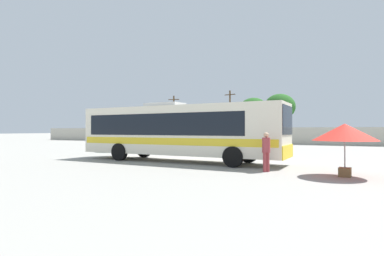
{
  "coord_description": "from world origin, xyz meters",
  "views": [
    {
      "loc": [
        9.43,
        -16.53,
        1.84
      ],
      "look_at": [
        0.24,
        2.4,
        1.98
      ],
      "focal_mm": 28.84,
      "sensor_mm": 36.0,
      "label": 1
    }
  ],
  "objects_px": {
    "parked_car_third_white": "(234,139)",
    "roadside_tree_left": "(178,113)",
    "coach_bus_cream_yellow": "(176,130)",
    "roadside_tree_midleft": "(253,110)",
    "vendor_umbrella_secondary_red": "(345,133)",
    "parked_car_leftmost_white": "(153,138)",
    "utility_pole_near": "(230,115)",
    "roadside_tree_midright": "(280,107)",
    "utility_pole_far": "(174,118)",
    "attendant_by_bus_door": "(266,150)",
    "vendor_umbrella_near_gate_green": "(118,132)",
    "parked_car_second_silver": "(194,138)"
  },
  "relations": [
    {
      "from": "parked_car_third_white",
      "to": "roadside_tree_left",
      "type": "relative_size",
      "value": 0.71
    },
    {
      "from": "coach_bus_cream_yellow",
      "to": "roadside_tree_midleft",
      "type": "bearing_deg",
      "value": 96.17
    },
    {
      "from": "vendor_umbrella_secondary_red",
      "to": "roadside_tree_midleft",
      "type": "distance_m",
      "value": 34.82
    },
    {
      "from": "parked_car_leftmost_white",
      "to": "utility_pole_near",
      "type": "xyz_separation_m",
      "value": [
        9.24,
        6.27,
        3.22
      ]
    },
    {
      "from": "parked_car_third_white",
      "to": "roadside_tree_midright",
      "type": "distance_m",
      "value": 11.88
    },
    {
      "from": "utility_pole_far",
      "to": "utility_pole_near",
      "type": "bearing_deg",
      "value": -2.48
    },
    {
      "from": "attendant_by_bus_door",
      "to": "utility_pole_near",
      "type": "distance_m",
      "value": 31.84
    },
    {
      "from": "coach_bus_cream_yellow",
      "to": "vendor_umbrella_secondary_red",
      "type": "relative_size",
      "value": 5.14
    },
    {
      "from": "vendor_umbrella_near_gate_green",
      "to": "utility_pole_near",
      "type": "relative_size",
      "value": 0.28
    },
    {
      "from": "coach_bus_cream_yellow",
      "to": "vendor_umbrella_secondary_red",
      "type": "height_order",
      "value": "coach_bus_cream_yellow"
    },
    {
      "from": "vendor_umbrella_near_gate_green",
      "to": "utility_pole_near",
      "type": "xyz_separation_m",
      "value": [
        2.42,
        22.24,
        2.34
      ]
    },
    {
      "from": "coach_bus_cream_yellow",
      "to": "utility_pole_near",
      "type": "relative_size",
      "value": 1.64
    },
    {
      "from": "roadside_tree_midleft",
      "to": "roadside_tree_left",
      "type": "bearing_deg",
      "value": -175.78
    },
    {
      "from": "utility_pole_far",
      "to": "roadside_tree_left",
      "type": "relative_size",
      "value": 1.19
    },
    {
      "from": "utility_pole_far",
      "to": "vendor_umbrella_secondary_red",
      "type": "bearing_deg",
      "value": -50.72
    },
    {
      "from": "attendant_by_bus_door",
      "to": "utility_pole_near",
      "type": "height_order",
      "value": "utility_pole_near"
    },
    {
      "from": "roadside_tree_midright",
      "to": "utility_pole_far",
      "type": "bearing_deg",
      "value": -169.28
    },
    {
      "from": "attendant_by_bus_door",
      "to": "roadside_tree_midright",
      "type": "xyz_separation_m",
      "value": [
        -5.2,
        32.93,
        4.28
      ]
    },
    {
      "from": "coach_bus_cream_yellow",
      "to": "parked_car_leftmost_white",
      "type": "distance_m",
      "value": 25.84
    },
    {
      "from": "vendor_umbrella_near_gate_green",
      "to": "parked_car_leftmost_white",
      "type": "height_order",
      "value": "vendor_umbrella_near_gate_green"
    },
    {
      "from": "utility_pole_near",
      "to": "parked_car_second_silver",
      "type": "bearing_deg",
      "value": -112.88
    },
    {
      "from": "parked_car_second_silver",
      "to": "roadside_tree_left",
      "type": "relative_size",
      "value": 0.73
    },
    {
      "from": "coach_bus_cream_yellow",
      "to": "attendant_by_bus_door",
      "type": "bearing_deg",
      "value": -21.8
    },
    {
      "from": "vendor_umbrella_near_gate_green",
      "to": "vendor_umbrella_secondary_red",
      "type": "height_order",
      "value": "vendor_umbrella_secondary_red"
    },
    {
      "from": "attendant_by_bus_door",
      "to": "vendor_umbrella_near_gate_green",
      "type": "distance_m",
      "value": 15.89
    },
    {
      "from": "roadside_tree_midright",
      "to": "attendant_by_bus_door",
      "type": "bearing_deg",
      "value": -81.02
    },
    {
      "from": "utility_pole_far",
      "to": "parked_car_second_silver",
      "type": "bearing_deg",
      "value": -44.85
    },
    {
      "from": "vendor_umbrella_near_gate_green",
      "to": "utility_pole_near",
      "type": "height_order",
      "value": "utility_pole_near"
    },
    {
      "from": "vendor_umbrella_near_gate_green",
      "to": "parked_car_second_silver",
      "type": "bearing_deg",
      "value": 91.15
    },
    {
      "from": "attendant_by_bus_door",
      "to": "roadside_tree_midleft",
      "type": "xyz_separation_m",
      "value": [
        -9.02,
        32.41,
        3.85
      ]
    },
    {
      "from": "parked_car_second_silver",
      "to": "parked_car_third_white",
      "type": "xyz_separation_m",
      "value": [
        5.68,
        -0.45,
        0.02
      ]
    },
    {
      "from": "parked_car_second_silver",
      "to": "utility_pole_far",
      "type": "xyz_separation_m",
      "value": [
        -6.93,
        6.9,
        3.08
      ]
    },
    {
      "from": "coach_bus_cream_yellow",
      "to": "utility_pole_near",
      "type": "height_order",
      "value": "utility_pole_near"
    },
    {
      "from": "coach_bus_cream_yellow",
      "to": "parked_car_second_silver",
      "type": "xyz_separation_m",
      "value": [
        -8.7,
        20.66,
        -1.06
      ]
    },
    {
      "from": "parked_car_third_white",
      "to": "roadside_tree_midright",
      "type": "relative_size",
      "value": 0.61
    },
    {
      "from": "attendant_by_bus_door",
      "to": "parked_car_third_white",
      "type": "distance_m",
      "value": 24.17
    },
    {
      "from": "parked_car_leftmost_white",
      "to": "roadside_tree_midleft",
      "type": "xyz_separation_m",
      "value": [
        11.95,
        9.24,
        4.05
      ]
    },
    {
      "from": "coach_bus_cream_yellow",
      "to": "parked_car_second_silver",
      "type": "relative_size",
      "value": 2.76
    },
    {
      "from": "utility_pole_near",
      "to": "roadside_tree_midright",
      "type": "distance_m",
      "value": 7.51
    },
    {
      "from": "parked_car_leftmost_white",
      "to": "utility_pole_far",
      "type": "bearing_deg",
      "value": 93.68
    },
    {
      "from": "utility_pole_near",
      "to": "roadside_tree_left",
      "type": "height_order",
      "value": "utility_pole_near"
    },
    {
      "from": "utility_pole_far",
      "to": "roadside_tree_midleft",
      "type": "xyz_separation_m",
      "value": [
        12.38,
        2.55,
        0.96
      ]
    },
    {
      "from": "vendor_umbrella_secondary_red",
      "to": "utility_pole_far",
      "type": "xyz_separation_m",
      "value": [
        -24.49,
        29.94,
        2.14
      ]
    },
    {
      "from": "coach_bus_cream_yellow",
      "to": "utility_pole_near",
      "type": "xyz_separation_m",
      "value": [
        -5.97,
        27.14,
        2.16
      ]
    },
    {
      "from": "parked_car_second_silver",
      "to": "roadside_tree_midright",
      "type": "xyz_separation_m",
      "value": [
        9.26,
        9.96,
        4.47
      ]
    },
    {
      "from": "attendant_by_bus_door",
      "to": "roadside_tree_left",
      "type": "distance_m",
      "value": 38.35
    },
    {
      "from": "attendant_by_bus_door",
      "to": "vendor_umbrella_near_gate_green",
      "type": "bearing_deg",
      "value": 153.01
    },
    {
      "from": "parked_car_leftmost_white",
      "to": "roadside_tree_left",
      "type": "bearing_deg",
      "value": 94.22
    },
    {
      "from": "vendor_umbrella_near_gate_green",
      "to": "parked_car_second_silver",
      "type": "height_order",
      "value": "vendor_umbrella_near_gate_green"
    },
    {
      "from": "vendor_umbrella_near_gate_green",
      "to": "roadside_tree_left",
      "type": "relative_size",
      "value": 0.35
    }
  ]
}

